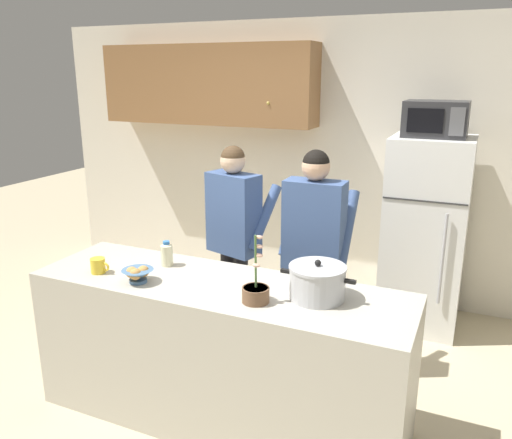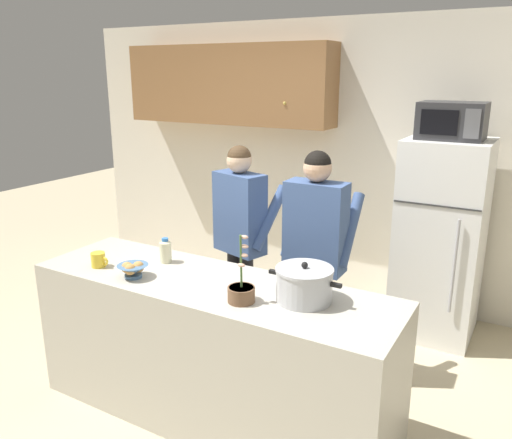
{
  "view_description": "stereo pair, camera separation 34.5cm",
  "coord_description": "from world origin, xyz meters",
  "px_view_note": "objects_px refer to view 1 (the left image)",
  "views": [
    {
      "loc": [
        1.35,
        -2.48,
        2.13
      ],
      "look_at": [
        0.0,
        0.55,
        1.17
      ],
      "focal_mm": 36.11,
      "sensor_mm": 36.0,
      "label": 1
    },
    {
      "loc": [
        1.66,
        -2.33,
        2.13
      ],
      "look_at": [
        0.0,
        0.55,
        1.17
      ],
      "focal_mm": 36.11,
      "sensor_mm": 36.0,
      "label": 2
    }
  ],
  "objects_px": {
    "microwave": "(436,119)",
    "cooking_pot": "(317,282)",
    "bottle_near_edge": "(167,254)",
    "coffee_mug": "(98,266)",
    "refrigerator": "(425,234)",
    "person_by_sink": "(314,238)",
    "bread_bowl": "(138,274)",
    "potted_orchid": "(256,292)",
    "person_near_pot": "(234,225)"
  },
  "relations": [
    {
      "from": "person_by_sink",
      "to": "coffee_mug",
      "type": "xyz_separation_m",
      "value": [
        -1.1,
        -0.94,
        -0.05
      ]
    },
    {
      "from": "person_by_sink",
      "to": "cooking_pot",
      "type": "relative_size",
      "value": 3.82
    },
    {
      "from": "coffee_mug",
      "to": "potted_orchid",
      "type": "xyz_separation_m",
      "value": [
        1.07,
        0.01,
        0.01
      ]
    },
    {
      "from": "refrigerator",
      "to": "person_by_sink",
      "type": "relative_size",
      "value": 1.0
    },
    {
      "from": "microwave",
      "to": "bottle_near_edge",
      "type": "bearing_deg",
      "value": -129.83
    },
    {
      "from": "person_by_sink",
      "to": "coffee_mug",
      "type": "relative_size",
      "value": 12.45
    },
    {
      "from": "bread_bowl",
      "to": "bottle_near_edge",
      "type": "height_order",
      "value": "bottle_near_edge"
    },
    {
      "from": "refrigerator",
      "to": "bread_bowl",
      "type": "xyz_separation_m",
      "value": [
        -1.42,
        -2.03,
        0.16
      ]
    },
    {
      "from": "refrigerator",
      "to": "microwave",
      "type": "xyz_separation_m",
      "value": [
        0.0,
        -0.02,
        0.95
      ]
    },
    {
      "from": "cooking_pot",
      "to": "bottle_near_edge",
      "type": "height_order",
      "value": "cooking_pot"
    },
    {
      "from": "refrigerator",
      "to": "person_by_sink",
      "type": "xyz_separation_m",
      "value": [
        -0.64,
        -1.06,
        0.2
      ]
    },
    {
      "from": "microwave",
      "to": "bottle_near_edge",
      "type": "relative_size",
      "value": 2.91
    },
    {
      "from": "person_by_sink",
      "to": "bread_bowl",
      "type": "relative_size",
      "value": 8.6
    },
    {
      "from": "refrigerator",
      "to": "cooking_pot",
      "type": "distance_m",
      "value": 1.86
    },
    {
      "from": "microwave",
      "to": "cooking_pot",
      "type": "bearing_deg",
      "value": -102.12
    },
    {
      "from": "microwave",
      "to": "potted_orchid",
      "type": "distance_m",
      "value": 2.22
    },
    {
      "from": "refrigerator",
      "to": "potted_orchid",
      "type": "relative_size",
      "value": 4.26
    },
    {
      "from": "coffee_mug",
      "to": "potted_orchid",
      "type": "height_order",
      "value": "potted_orchid"
    },
    {
      "from": "cooking_pot",
      "to": "potted_orchid",
      "type": "relative_size",
      "value": 1.12
    },
    {
      "from": "cooking_pot",
      "to": "bread_bowl",
      "type": "distance_m",
      "value": 1.06
    },
    {
      "from": "microwave",
      "to": "coffee_mug",
      "type": "height_order",
      "value": "microwave"
    },
    {
      "from": "person_by_sink",
      "to": "potted_orchid",
      "type": "distance_m",
      "value": 0.93
    },
    {
      "from": "coffee_mug",
      "to": "refrigerator",
      "type": "bearing_deg",
      "value": 49.05
    },
    {
      "from": "microwave",
      "to": "bread_bowl",
      "type": "relative_size",
      "value": 2.53
    },
    {
      "from": "coffee_mug",
      "to": "bottle_near_edge",
      "type": "relative_size",
      "value": 0.79
    },
    {
      "from": "coffee_mug",
      "to": "bread_bowl",
      "type": "relative_size",
      "value": 0.69
    },
    {
      "from": "cooking_pot",
      "to": "coffee_mug",
      "type": "distance_m",
      "value": 1.37
    },
    {
      "from": "cooking_pot",
      "to": "coffee_mug",
      "type": "relative_size",
      "value": 3.26
    },
    {
      "from": "bread_bowl",
      "to": "potted_orchid",
      "type": "bearing_deg",
      "value": 3.03
    },
    {
      "from": "person_by_sink",
      "to": "potted_orchid",
      "type": "bearing_deg",
      "value": -91.91
    },
    {
      "from": "coffee_mug",
      "to": "bread_bowl",
      "type": "distance_m",
      "value": 0.32
    },
    {
      "from": "person_by_sink",
      "to": "bread_bowl",
      "type": "xyz_separation_m",
      "value": [
        -0.78,
        -0.97,
        -0.04
      ]
    },
    {
      "from": "bread_bowl",
      "to": "person_by_sink",
      "type": "bearing_deg",
      "value": 51.12
    },
    {
      "from": "person_near_pot",
      "to": "bread_bowl",
      "type": "relative_size",
      "value": 8.48
    },
    {
      "from": "refrigerator",
      "to": "person_near_pot",
      "type": "relative_size",
      "value": 1.01
    },
    {
      "from": "cooking_pot",
      "to": "potted_orchid",
      "type": "distance_m",
      "value": 0.34
    },
    {
      "from": "person_by_sink",
      "to": "bottle_near_edge",
      "type": "xyz_separation_m",
      "value": [
        -0.78,
        -0.66,
        -0.01
      ]
    },
    {
      "from": "refrigerator",
      "to": "bread_bowl",
      "type": "bearing_deg",
      "value": -125.02
    },
    {
      "from": "person_near_pot",
      "to": "bread_bowl",
      "type": "distance_m",
      "value": 1.08
    },
    {
      "from": "microwave",
      "to": "bread_bowl",
      "type": "bearing_deg",
      "value": -125.32
    },
    {
      "from": "cooking_pot",
      "to": "bread_bowl",
      "type": "height_order",
      "value": "cooking_pot"
    },
    {
      "from": "microwave",
      "to": "cooking_pot",
      "type": "xyz_separation_m",
      "value": [
        -0.38,
        -1.78,
        -0.75
      ]
    },
    {
      "from": "bottle_near_edge",
      "to": "potted_orchid",
      "type": "xyz_separation_m",
      "value": [
        0.75,
        -0.27,
        -0.02
      ]
    },
    {
      "from": "cooking_pot",
      "to": "coffee_mug",
      "type": "bearing_deg",
      "value": -171.77
    },
    {
      "from": "person_by_sink",
      "to": "bread_bowl",
      "type": "bearing_deg",
      "value": -128.88
    },
    {
      "from": "bottle_near_edge",
      "to": "cooking_pot",
      "type": "bearing_deg",
      "value": -4.68
    },
    {
      "from": "microwave",
      "to": "potted_orchid",
      "type": "relative_size",
      "value": 1.25
    },
    {
      "from": "microwave",
      "to": "coffee_mug",
      "type": "relative_size",
      "value": 3.66
    },
    {
      "from": "microwave",
      "to": "bottle_near_edge",
      "type": "distance_m",
      "value": 2.34
    },
    {
      "from": "refrigerator",
      "to": "coffee_mug",
      "type": "xyz_separation_m",
      "value": [
        -1.74,
        -2.0,
        0.15
      ]
    }
  ]
}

